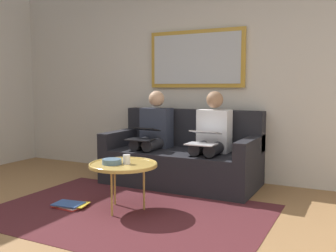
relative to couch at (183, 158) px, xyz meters
name	(u,v)px	position (x,y,z in m)	size (l,w,h in m)	color
wall_rear	(199,78)	(0.00, -0.48, 0.99)	(6.00, 0.12, 2.60)	beige
area_rug	(128,212)	(0.00, 1.27, -0.31)	(2.60, 1.80, 0.01)	#4C1E23
couch	(183,158)	(0.00, 0.00, 0.00)	(1.84, 0.90, 0.90)	black
framed_mirror	(196,59)	(0.00, -0.39, 1.24)	(1.30, 0.05, 0.74)	#B7892D
coffee_table	(123,165)	(0.08, 1.22, 0.13)	(0.66, 0.66, 0.47)	tan
cup	(127,159)	(0.04, 1.21, 0.19)	(0.07, 0.07, 0.09)	silver
bowl	(112,162)	(0.17, 1.28, 0.17)	(0.18, 0.18, 0.05)	slate
person_left	(211,137)	(-0.39, 0.07, 0.30)	(0.38, 0.58, 1.14)	silver
laptop_silver	(204,137)	(-0.39, 0.31, 0.32)	(0.32, 0.36, 0.15)	silver
person_right	(153,133)	(0.39, 0.07, 0.30)	(0.38, 0.58, 1.14)	#2D3342
laptop_black	(143,134)	(0.39, 0.31, 0.32)	(0.31, 0.35, 0.15)	black
magazine_stack	(70,205)	(0.60, 1.39, -0.29)	(0.34, 0.28, 0.04)	red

